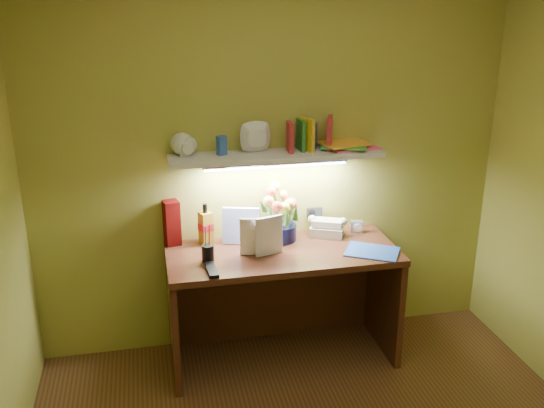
# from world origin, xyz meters

# --- Properties ---
(desk) EXTENTS (1.40, 0.60, 0.75)m
(desk) POSITION_xyz_m (0.00, 1.20, 0.38)
(desk) COLOR #331B0E
(desk) RESTS_ON ground
(flower_bouquet) EXTENTS (0.24, 0.24, 0.36)m
(flower_bouquet) POSITION_xyz_m (0.02, 1.38, 0.93)
(flower_bouquet) COLOR black
(flower_bouquet) RESTS_ON desk
(telephone) EXTENTS (0.25, 0.23, 0.12)m
(telephone) POSITION_xyz_m (0.34, 1.39, 0.81)
(telephone) COLOR beige
(telephone) RESTS_ON desk
(desk_clock) EXTENTS (0.09, 0.06, 0.08)m
(desk_clock) POSITION_xyz_m (0.54, 1.39, 0.79)
(desk_clock) COLOR silver
(desk_clock) RESTS_ON desk
(whisky_bottle) EXTENTS (0.09, 0.09, 0.26)m
(whisky_bottle) POSITION_xyz_m (-0.44, 1.41, 0.88)
(whisky_bottle) COLOR #A87615
(whisky_bottle) RESTS_ON desk
(whisky_box) EXTENTS (0.11, 0.11, 0.28)m
(whisky_box) POSITION_xyz_m (-0.64, 1.44, 0.89)
(whisky_box) COLOR #560706
(whisky_box) RESTS_ON desk
(pen_cup) EXTENTS (0.08, 0.08, 0.17)m
(pen_cup) POSITION_xyz_m (-0.46, 1.15, 0.84)
(pen_cup) COLOR black
(pen_cup) RESTS_ON desk
(art_card) EXTENTS (0.23, 0.11, 0.23)m
(art_card) POSITION_xyz_m (-0.23, 1.38, 0.86)
(art_card) COLOR white
(art_card) RESTS_ON desk
(tv_remote) EXTENTS (0.06, 0.19, 0.02)m
(tv_remote) POSITION_xyz_m (-0.46, 1.00, 0.76)
(tv_remote) COLOR black
(tv_remote) RESTS_ON desk
(blue_folder) EXTENTS (0.38, 0.35, 0.01)m
(blue_folder) POSITION_xyz_m (0.52, 1.06, 0.75)
(blue_folder) COLOR #2B54AC
(blue_folder) RESTS_ON desk
(desk_book_a) EXTENTS (0.17, 0.06, 0.23)m
(desk_book_a) POSITION_xyz_m (-0.26, 1.20, 0.87)
(desk_book_a) COLOR white
(desk_book_a) RESTS_ON desk
(desk_book_b) EXTENTS (0.18, 0.06, 0.24)m
(desk_book_b) POSITION_xyz_m (-0.18, 1.14, 0.87)
(desk_book_b) COLOR silver
(desk_book_b) RESTS_ON desk
(wall_shelf) EXTENTS (1.30, 0.29, 0.23)m
(wall_shelf) POSITION_xyz_m (-0.03, 1.38, 1.34)
(wall_shelf) COLOR silver
(wall_shelf) RESTS_ON ground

